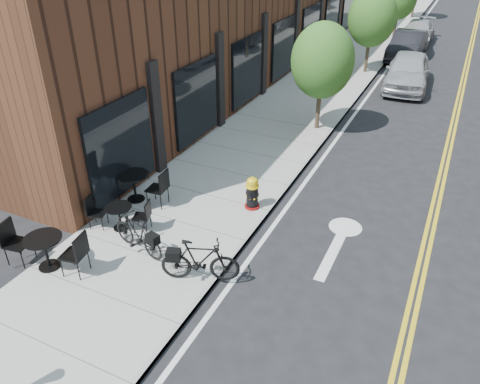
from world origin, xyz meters
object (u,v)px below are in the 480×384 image
Objects in this scene: bicycle_left at (138,234)px; parked_car_c at (417,32)px; bistro_set_b at (119,214)px; parked_car_b at (407,46)px; fire_hydrant at (252,193)px; bistro_set_c at (134,183)px; parked_car_a at (408,71)px; bistro_set_a at (45,248)px; bicycle_right at (200,261)px.

parked_car_c reaches higher than bicycle_left.
bistro_set_b is 0.35× the size of parked_car_b.
bistro_set_c is (-3.08, -1.05, 0.08)m from fire_hydrant.
bicycle_left is 0.36× the size of parked_car_b.
fire_hydrant is 17.85m from parked_car_b.
parked_car_a reaches higher than parked_car_c.
bistro_set_c reaches higher than bistro_set_a.
bicycle_right is 0.87× the size of bistro_set_c.
parked_car_a is 9.35m from parked_car_c.
bicycle_left is 20.90m from parked_car_b.
parked_car_a is at bearing 63.29° from bistro_set_a.
bicycle_left is 1.14m from bistro_set_b.
bicycle_right is 0.38× the size of parked_car_b.
parked_car_c is at bearing 74.37° from bistro_set_c.
bistro_set_c is at bearing -127.32° from bicycle_left.
bicycle_left is 1.01× the size of bistro_set_b.
fire_hydrant is at bearing 13.91° from bistro_set_c.
parked_car_c reaches higher than fire_hydrant.
parked_car_a is at bearing -179.32° from bicycle_left.
bicycle_right is 1.07× the size of bistro_set_b.
parked_car_b reaches higher than bicycle_right.
bistro_set_b is at bearing -137.69° from fire_hydrant.
parked_car_a is 5.20m from parked_car_b.
bicycle_left reaches higher than fire_hydrant.
bistro_set_a is (-1.50, -1.36, 0.04)m from bicycle_left.
parked_car_b is (2.90, 20.70, 0.14)m from bicycle_left.
fire_hydrant is 0.20× the size of parked_car_a.
bicycle_right reaches higher than bistro_set_b.
fire_hydrant is 3.26m from bistro_set_c.
bicycle_right is at bearing -100.78° from parked_car_a.
bistro_set_c reaches higher than bicycle_right.
parked_car_b is (1.10, 20.94, 0.11)m from bicycle_right.
parked_car_c is at bearing 70.81° from bistro_set_a.
parked_car_b reaches higher than bicycle_left.
bicycle_right is 25.14m from parked_car_c.
fire_hydrant is 0.48× the size of bistro_set_c.
parked_car_a is (2.09, 12.65, 0.23)m from fire_hydrant.
fire_hydrant is 0.55× the size of bicycle_right.
parked_car_a is (3.69, 15.56, 0.19)m from bicycle_left.
fire_hydrant is 3.31m from bicycle_left.
parked_car_c is (1.10, 25.12, 0.02)m from bicycle_right.
fire_hydrant is 0.58× the size of bicycle_left.
parked_car_c is (1.30, 21.97, 0.09)m from fire_hydrant.
parked_car_b reaches higher than bistro_set_a.
bicycle_left is at bearing -56.18° from bistro_set_c.
bistro_set_c is 23.43m from parked_car_c.
fire_hydrant reaches higher than bistro_set_b.
bicycle_left is 2.37m from bistro_set_c.
bistro_set_c is at bearing -101.20° from parked_car_c.
bistro_set_a is 3.21m from bistro_set_c.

